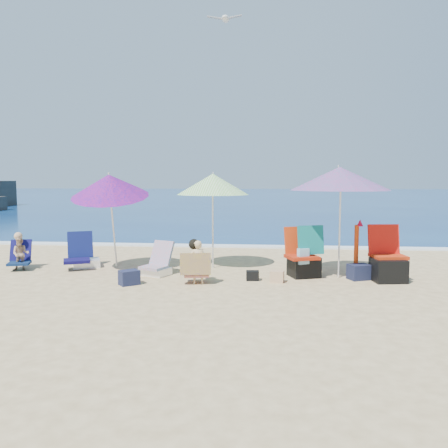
# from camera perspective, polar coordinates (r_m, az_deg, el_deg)

# --- Properties ---
(ground) EXTENTS (120.00, 120.00, 0.00)m
(ground) POSITION_cam_1_polar(r_m,az_deg,el_deg) (8.73, 1.35, -7.88)
(ground) COLOR #D8BC84
(ground) RESTS_ON ground
(sea) EXTENTS (120.00, 80.00, 0.12)m
(sea) POSITION_cam_1_polar(r_m,az_deg,el_deg) (53.51, 4.84, 3.41)
(sea) COLOR navy
(sea) RESTS_ON ground
(foam) EXTENTS (120.00, 0.50, 0.04)m
(foam) POSITION_cam_1_polar(r_m,az_deg,el_deg) (13.73, 2.89, -2.81)
(foam) COLOR white
(foam) RESTS_ON ground
(umbrella_turquoise) EXTENTS (2.47, 2.47, 2.33)m
(umbrella_turquoise) POSITION_cam_1_polar(r_m,az_deg,el_deg) (9.66, 14.30, 5.53)
(umbrella_turquoise) COLOR white
(umbrella_turquoise) RESTS_ON ground
(umbrella_striped) EXTENTS (2.06, 2.06, 2.20)m
(umbrella_striped) POSITION_cam_1_polar(r_m,az_deg,el_deg) (10.36, -1.40, 5.00)
(umbrella_striped) COLOR white
(umbrella_striped) RESTS_ON ground
(umbrella_blue) EXTENTS (1.84, 1.90, 2.32)m
(umbrella_blue) POSITION_cam_1_polar(r_m,az_deg,el_deg) (10.28, -14.16, 4.70)
(umbrella_blue) COLOR silver
(umbrella_blue) RESTS_ON ground
(furled_umbrella) EXTENTS (0.18, 0.14, 1.22)m
(furled_umbrella) POSITION_cam_1_polar(r_m,az_deg,el_deg) (9.76, 16.33, -2.65)
(furled_umbrella) COLOR #BB320D
(furled_umbrella) RESTS_ON ground
(chair_navy) EXTENTS (0.88, 1.05, 0.81)m
(chair_navy) POSITION_cam_1_polar(r_m,az_deg,el_deg) (11.07, -17.25, -4.09)
(chair_navy) COLOR #0E0B3F
(chair_navy) RESTS_ON ground
(chair_rainbow) EXTENTS (0.72, 0.79, 0.71)m
(chair_rainbow) POSITION_cam_1_polar(r_m,az_deg,el_deg) (9.85, -8.38, -5.25)
(chair_rainbow) COLOR #F16155
(chair_rainbow) RESTS_ON ground
(camp_chair_left) EXTENTS (0.74, 0.81, 1.11)m
(camp_chair_left) POSITION_cam_1_polar(r_m,az_deg,el_deg) (9.74, 19.82, -4.78)
(camp_chair_left) COLOR #B62B0D
(camp_chair_left) RESTS_ON ground
(camp_chair_right) EXTENTS (0.83, 0.88, 1.10)m
(camp_chair_right) POSITION_cam_1_polar(r_m,az_deg,el_deg) (9.65, 10.01, -4.25)
(camp_chair_right) COLOR #A0210B
(camp_chair_right) RESTS_ON ground
(person_center) EXTENTS (0.62, 0.53, 0.87)m
(person_center) POSITION_cam_1_polar(r_m,az_deg,el_deg) (8.89, -3.47, -4.84)
(person_center) COLOR #D5B380
(person_center) RESTS_ON ground
(person_left) EXTENTS (0.65, 0.75, 0.83)m
(person_left) POSITION_cam_1_polar(r_m,az_deg,el_deg) (11.21, -24.17, -3.37)
(person_left) COLOR tan
(person_left) RESTS_ON ground
(bag_navy_a) EXTENTS (0.45, 0.43, 0.28)m
(bag_navy_a) POSITION_cam_1_polar(r_m,az_deg,el_deg) (9.05, -11.80, -6.59)
(bag_navy_a) COLOR #1B203B
(bag_navy_a) RESTS_ON ground
(bag_black_a) EXTENTS (0.39, 0.32, 0.25)m
(bag_black_a) POSITION_cam_1_polar(r_m,az_deg,el_deg) (10.40, -3.48, -4.97)
(bag_black_a) COLOR black
(bag_black_a) RESTS_ON ground
(bag_tan) EXTENTS (0.30, 0.23, 0.23)m
(bag_tan) POSITION_cam_1_polar(r_m,az_deg,el_deg) (9.14, 6.66, -6.56)
(bag_tan) COLOR tan
(bag_tan) RESTS_ON ground
(bag_navy_b) EXTENTS (0.50, 0.44, 0.31)m
(bag_navy_b) POSITION_cam_1_polar(r_m,az_deg,el_deg) (9.71, 16.58, -5.78)
(bag_navy_b) COLOR #181D36
(bag_navy_b) RESTS_ON ground
(bag_black_b) EXTENTS (0.27, 0.19, 0.20)m
(bag_black_b) POSITION_cam_1_polar(r_m,az_deg,el_deg) (9.26, 3.60, -6.47)
(bag_black_b) COLOR black
(bag_black_b) RESTS_ON ground
(seagull) EXTENTS (0.84, 0.39, 0.15)m
(seagull) POSITION_cam_1_polar(r_m,az_deg,el_deg) (11.84, 0.16, 24.33)
(seagull) COLOR silver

